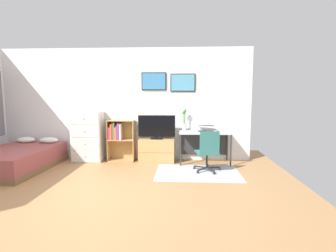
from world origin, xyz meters
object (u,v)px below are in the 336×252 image
object	(u,v)px
bookshelf	(119,137)
tv_stand	(157,150)
television	(157,127)
desk	(205,137)
office_chair	(208,150)
bed	(18,159)
dresser	(88,136)
bamboo_vase	(184,119)
laptop	(206,129)
computer_mouse	(218,131)

from	to	relation	value
bookshelf	tv_stand	world-z (taller)	bookshelf
tv_stand	television	distance (m)	0.56
desk	office_chair	bearing A→B (deg)	-89.26
bed	desk	size ratio (longest dim) A/B	1.75
dresser	bookshelf	size ratio (longest dim) A/B	1.22
bookshelf	office_chair	size ratio (longest dim) A/B	1.15
dresser	bamboo_vase	world-z (taller)	bamboo_vase
television	bamboo_vase	xyz separation A→B (m)	(0.65, 0.12, 0.18)
tv_stand	office_chair	distance (m)	1.40
desk	laptop	world-z (taller)	laptop
bookshelf	bamboo_vase	distance (m)	1.63
computer_mouse	office_chair	bearing A→B (deg)	-112.90
bookshelf	television	size ratio (longest dim) A/B	1.13
bed	tv_stand	distance (m)	3.02
office_chair	bamboo_vase	bearing A→B (deg)	108.73
dresser	office_chair	bearing A→B (deg)	-15.65
dresser	desk	distance (m)	2.78
desk	computer_mouse	size ratio (longest dim) A/B	11.30
dresser	tv_stand	distance (m)	1.68
computer_mouse	bamboo_vase	distance (m)	0.84
tv_stand	laptop	bearing A→B (deg)	-0.69
dresser	office_chair	size ratio (longest dim) A/B	1.39
dresser	computer_mouse	xyz separation A→B (m)	(3.07, -0.11, 0.16)
office_chair	bookshelf	bearing A→B (deg)	148.06
television	desk	distance (m)	1.15
dresser	television	world-z (taller)	dresser
dresser	computer_mouse	distance (m)	3.07
laptop	desk	bearing A→B (deg)	163.34
dresser	bamboo_vase	size ratio (longest dim) A/B	2.35
desk	office_chair	distance (m)	0.81
bed	desk	world-z (taller)	desk
bookshelf	desk	xyz separation A→B (m)	(2.04, -0.05, 0.02)
bed	laptop	xyz separation A→B (m)	(4.06, 0.79, 0.58)
television	bed	bearing A→B (deg)	-165.03
bed	bookshelf	distance (m)	2.19
laptop	bamboo_vase	bearing A→B (deg)	171.19
dresser	desk	xyz separation A→B (m)	(2.78, 0.01, -0.00)
bed	bookshelf	world-z (taller)	bookshelf
tv_stand	laptop	size ratio (longest dim) A/B	1.91
tv_stand	bookshelf	bearing A→B (deg)	176.85
dresser	office_chair	xyz separation A→B (m)	(2.79, -0.78, -0.14)
desk	computer_mouse	bearing A→B (deg)	-23.15
tv_stand	television	bearing A→B (deg)	-90.00
bookshelf	laptop	bearing A→B (deg)	-1.78
television	desk	xyz separation A→B (m)	(1.12, 0.02, -0.23)
bed	computer_mouse	size ratio (longest dim) A/B	19.74
bed	television	distance (m)	3.07
television	office_chair	world-z (taller)	television
desk	bed	bearing A→B (deg)	-168.82
tv_stand	bamboo_vase	world-z (taller)	bamboo_vase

